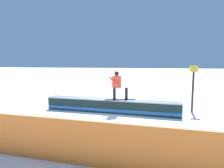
{
  "coord_description": "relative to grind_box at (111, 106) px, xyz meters",
  "views": [
    {
      "loc": [
        -1.65,
        9.07,
        2.49
      ],
      "look_at": [
        -0.24,
        1.02,
        1.52
      ],
      "focal_mm": 30.91,
      "sensor_mm": 36.0,
      "label": 1
    }
  ],
  "objects": [
    {
      "name": "ground_plane",
      "position": [
        0.0,
        0.0,
        -0.29
      ],
      "size": [
        120.0,
        120.0,
        0.0
      ],
      "primitive_type": "plane",
      "color": "white"
    },
    {
      "name": "grind_box",
      "position": [
        0.0,
        0.0,
        0.0
      ],
      "size": [
        6.61,
        1.19,
        0.65
      ],
      "color": "black",
      "rests_on": "ground_plane"
    },
    {
      "name": "snowboarder",
      "position": [
        -0.34,
        0.08,
        1.09
      ],
      "size": [
        1.5,
        0.71,
        1.38
      ],
      "color": "black",
      "rests_on": "grind_box"
    },
    {
      "name": "safety_fence",
      "position": [
        0.0,
        4.88,
        0.26
      ],
      "size": [
        9.79,
        0.89,
        1.11
      ],
      "primitive_type": "cube",
      "rotation": [
        0.0,
        0.0,
        -0.08
      ],
      "color": "orange",
      "rests_on": "ground_plane"
    },
    {
      "name": "trail_marker",
      "position": [
        -3.92,
        -0.71,
        0.92
      ],
      "size": [
        0.4,
        0.1,
        2.28
      ],
      "color": "#262628",
      "rests_on": "ground_plane"
    }
  ]
}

